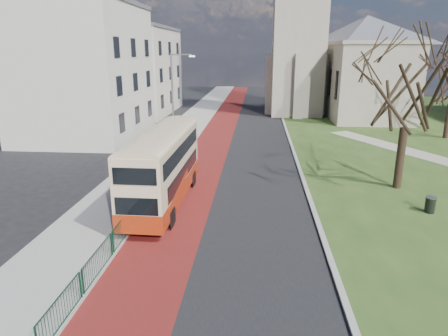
# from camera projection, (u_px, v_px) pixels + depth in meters

# --- Properties ---
(ground) EXTENTS (160.00, 160.00, 0.00)m
(ground) POSITION_uv_depth(u_px,v_px,m) (191.00, 237.00, 18.57)
(ground) COLOR black
(ground) RESTS_ON ground
(road_carriageway) EXTENTS (9.00, 120.00, 0.01)m
(road_carriageway) POSITION_uv_depth(u_px,v_px,m) (241.00, 143.00, 37.56)
(road_carriageway) COLOR black
(road_carriageway) RESTS_ON ground
(bus_lane) EXTENTS (3.40, 120.00, 0.01)m
(bus_lane) POSITION_uv_depth(u_px,v_px,m) (213.00, 142.00, 37.78)
(bus_lane) COLOR #591414
(bus_lane) RESTS_ON ground
(pavement_west) EXTENTS (4.00, 120.00, 0.12)m
(pavement_west) POSITION_uv_depth(u_px,v_px,m) (173.00, 141.00, 38.07)
(pavement_west) COLOR gray
(pavement_west) RESTS_ON ground
(kerb_west) EXTENTS (0.25, 120.00, 0.13)m
(kerb_west) POSITION_uv_depth(u_px,v_px,m) (194.00, 141.00, 37.91)
(kerb_west) COLOR #999993
(kerb_west) RESTS_ON ground
(kerb_east) EXTENTS (0.25, 80.00, 0.13)m
(kerb_east) POSITION_uv_depth(u_px,v_px,m) (289.00, 138.00, 39.08)
(kerb_east) COLOR #999993
(kerb_east) RESTS_ON ground
(pedestrian_railing) EXTENTS (0.07, 24.00, 1.12)m
(pedestrian_railing) POSITION_uv_depth(u_px,v_px,m) (150.00, 194.00, 22.47)
(pedestrian_railing) COLOR #0C3720
(pedestrian_railing) RESTS_ON ground
(gothic_church) EXTENTS (16.38, 18.00, 40.00)m
(gothic_church) POSITION_uv_depth(u_px,v_px,m) (337.00, 11.00, 50.16)
(gothic_church) COLOR gray
(gothic_church) RESTS_ON ground
(street_block_near) EXTENTS (10.30, 14.30, 13.00)m
(street_block_near) POSITION_uv_depth(u_px,v_px,m) (84.00, 70.00, 38.89)
(street_block_near) COLOR beige
(street_block_near) RESTS_ON ground
(street_block_far) EXTENTS (10.30, 16.30, 11.50)m
(street_block_far) POSITION_uv_depth(u_px,v_px,m) (134.00, 70.00, 54.40)
(street_block_far) COLOR beige
(street_block_far) RESTS_ON ground
(streetlamp) EXTENTS (2.13, 0.18, 8.00)m
(streetlamp) POSITION_uv_depth(u_px,v_px,m) (174.00, 95.00, 34.83)
(streetlamp) COLOR gray
(streetlamp) RESTS_ON pavement_west
(bus) EXTENTS (2.38, 9.81, 4.09)m
(bus) POSITION_uv_depth(u_px,v_px,m) (163.00, 164.00, 21.89)
(bus) COLOR #9A280E
(bus) RESTS_ON ground
(winter_tree_near) EXTENTS (7.33, 7.33, 9.82)m
(winter_tree_near) POSITION_uv_depth(u_px,v_px,m) (411.00, 77.00, 23.22)
(winter_tree_near) COLOR black
(winter_tree_near) RESTS_ON grass_green
(litter_bin) EXTENTS (0.72, 0.72, 0.88)m
(litter_bin) POSITION_uv_depth(u_px,v_px,m) (430.00, 205.00, 21.13)
(litter_bin) COLOR black
(litter_bin) RESTS_ON grass_green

